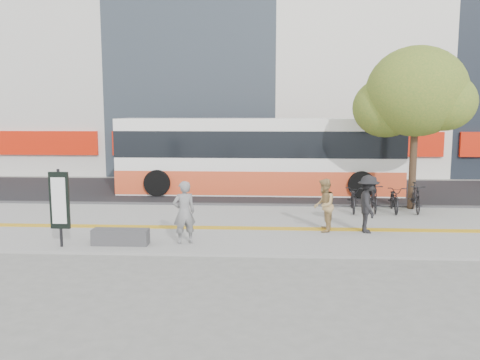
# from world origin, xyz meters

# --- Properties ---
(ground) EXTENTS (120.00, 120.00, 0.00)m
(ground) POSITION_xyz_m (0.00, 0.00, 0.00)
(ground) COLOR slate
(ground) RESTS_ON ground
(sidewalk) EXTENTS (40.00, 7.00, 0.08)m
(sidewalk) POSITION_xyz_m (0.00, 1.50, 0.04)
(sidewalk) COLOR slate
(sidewalk) RESTS_ON ground
(tactile_strip) EXTENTS (40.00, 0.45, 0.01)m
(tactile_strip) POSITION_xyz_m (0.00, 1.00, 0.09)
(tactile_strip) COLOR gold
(tactile_strip) RESTS_ON sidewalk
(street) EXTENTS (40.00, 8.00, 0.06)m
(street) POSITION_xyz_m (0.00, 9.00, 0.03)
(street) COLOR black
(street) RESTS_ON ground
(curb) EXTENTS (40.00, 0.25, 0.14)m
(curb) POSITION_xyz_m (0.00, 5.00, 0.07)
(curb) COLOR #37373A
(curb) RESTS_ON ground
(bench) EXTENTS (1.60, 0.45, 0.45)m
(bench) POSITION_xyz_m (-2.60, -1.20, 0.30)
(bench) COLOR #37373A
(bench) RESTS_ON sidewalk
(signboard) EXTENTS (0.55, 0.10, 2.20)m
(signboard) POSITION_xyz_m (-4.20, -1.51, 1.37)
(signboard) COLOR black
(signboard) RESTS_ON sidewalk
(street_tree) EXTENTS (4.40, 3.80, 6.31)m
(street_tree) POSITION_xyz_m (7.18, 4.82, 4.51)
(street_tree) COLOR #372319
(street_tree) RESTS_ON sidewalk
(bus) EXTENTS (13.01, 3.08, 3.46)m
(bus) POSITION_xyz_m (1.16, 8.50, 1.69)
(bus) COLOR white
(bus) RESTS_ON street
(bicycle_row) EXTENTS (3.10, 1.95, 1.10)m
(bicycle_row) POSITION_xyz_m (5.97, 4.00, 0.60)
(bicycle_row) COLOR black
(bicycle_row) RESTS_ON sidewalk
(seated_woman) EXTENTS (0.79, 0.68, 1.82)m
(seated_woman) POSITION_xyz_m (-0.80, -0.96, 0.99)
(seated_woman) COLOR black
(seated_woman) RESTS_ON sidewalk
(pedestrian_tan) EXTENTS (0.77, 0.92, 1.68)m
(pedestrian_tan) POSITION_xyz_m (3.36, 0.71, 0.92)
(pedestrian_tan) COLOR #A88853
(pedestrian_tan) RESTS_ON sidewalk
(pedestrian_dark) EXTENTS (0.71, 1.19, 1.81)m
(pedestrian_dark) POSITION_xyz_m (4.72, 0.67, 0.99)
(pedestrian_dark) COLOR black
(pedestrian_dark) RESTS_ON sidewalk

